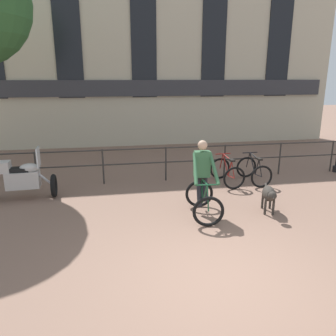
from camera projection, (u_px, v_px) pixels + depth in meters
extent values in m
plane|color=#7A5B4C|center=(223.00, 279.00, 5.16)|extent=(60.00, 60.00, 0.00)
cylinder|color=#2D2B28|center=(36.00, 170.00, 9.30)|extent=(0.05, 0.05, 1.05)
cylinder|color=#2D2B28|center=(103.00, 167.00, 9.63)|extent=(0.05, 0.05, 1.05)
cylinder|color=#2D2B28|center=(166.00, 164.00, 9.95)|extent=(0.05, 0.05, 1.05)
cylinder|color=#2D2B28|center=(225.00, 161.00, 10.27)|extent=(0.05, 0.05, 1.05)
cylinder|color=#2D2B28|center=(280.00, 159.00, 10.60)|extent=(0.05, 0.05, 1.05)
cylinder|color=#2D2B28|center=(332.00, 156.00, 10.92)|extent=(0.05, 0.05, 1.05)
cylinder|color=#2D2B28|center=(166.00, 148.00, 9.82)|extent=(15.00, 0.04, 0.04)
cylinder|color=#2D2B28|center=(166.00, 162.00, 9.93)|extent=(15.00, 0.04, 0.04)
cube|color=#BCB299|center=(143.00, 53.00, 14.49)|extent=(18.00, 0.60, 8.18)
cube|color=#333338|center=(145.00, 88.00, 14.55)|extent=(17.10, 0.12, 0.70)
cube|color=black|center=(68.00, 41.00, 13.53)|extent=(1.10, 0.06, 4.58)
cube|color=black|center=(144.00, 43.00, 14.07)|extent=(1.10, 0.06, 4.58)
cube|color=black|center=(214.00, 44.00, 14.62)|extent=(1.10, 0.06, 4.58)
cube|color=black|center=(279.00, 45.00, 15.16)|extent=(1.10, 0.06, 4.58)
torus|color=black|center=(208.00, 212.00, 6.88)|extent=(0.68, 0.13, 0.68)
torus|color=black|center=(199.00, 194.00, 7.93)|extent=(0.68, 0.13, 0.68)
cylinder|color=#194C2D|center=(205.00, 194.00, 7.23)|extent=(0.08, 0.49, 0.60)
cylinder|color=#194C2D|center=(202.00, 190.00, 7.55)|extent=(0.06, 0.23, 0.52)
cylinder|color=#194C2D|center=(204.00, 182.00, 7.25)|extent=(0.10, 0.66, 0.10)
cylinder|color=#194C2D|center=(201.00, 198.00, 7.73)|extent=(0.07, 0.44, 0.08)
cylinder|color=#194C2D|center=(200.00, 186.00, 7.76)|extent=(0.05, 0.27, 0.47)
cylinder|color=#194C2D|center=(208.00, 198.00, 6.90)|extent=(0.05, 0.23, 0.54)
cylinder|color=#194C2D|center=(207.00, 185.00, 6.93)|extent=(0.48, 0.08, 0.03)
cube|color=black|center=(202.00, 178.00, 7.57)|extent=(0.14, 0.25, 0.05)
cube|color=#33603D|center=(202.00, 164.00, 7.48)|extent=(0.38, 0.25, 0.60)
sphere|color=tan|center=(203.00, 145.00, 7.37)|extent=(0.22, 0.22, 0.22)
cylinder|color=#33603D|center=(195.00, 169.00, 7.15)|extent=(0.21, 0.72, 0.60)
cylinder|color=#33603D|center=(214.00, 168.00, 7.19)|extent=(0.08, 0.71, 0.60)
cylinder|color=black|center=(199.00, 192.00, 7.55)|extent=(0.11, 0.30, 0.69)
cylinder|color=black|center=(205.00, 189.00, 7.55)|extent=(0.17, 0.32, 0.58)
ellipsoid|color=#332D28|center=(269.00, 193.00, 7.63)|extent=(0.44, 0.65, 0.33)
cylinder|color=#332D28|center=(271.00, 196.00, 7.40)|extent=(0.22, 0.22, 0.19)
sphere|color=#332D28|center=(272.00, 196.00, 7.23)|extent=(0.19, 0.19, 0.19)
cone|color=#332D28|center=(273.00, 198.00, 7.15)|extent=(0.13, 0.14, 0.10)
cylinder|color=#332D28|center=(266.00, 186.00, 7.95)|extent=(0.11, 0.21, 0.12)
cylinder|color=#332D28|center=(265.00, 207.00, 7.53)|extent=(0.06, 0.06, 0.38)
cylinder|color=#332D28|center=(273.00, 207.00, 7.51)|extent=(0.06, 0.06, 0.38)
cylinder|color=#332D28|center=(263.00, 201.00, 7.89)|extent=(0.06, 0.06, 0.38)
cylinder|color=#332D28|center=(270.00, 201.00, 7.87)|extent=(0.06, 0.06, 0.38)
torus|color=black|center=(54.00, 186.00, 8.62)|extent=(0.14, 0.62, 0.62)
cube|color=#B7B2AD|center=(23.00, 180.00, 8.40)|extent=(0.83, 0.43, 0.44)
ellipsoid|color=#B7B2AD|center=(29.00, 168.00, 8.36)|extent=(0.49, 0.34, 0.24)
cube|color=black|center=(18.00, 170.00, 8.31)|extent=(0.57, 0.32, 0.10)
cylinder|color=#B2B2B7|center=(46.00, 179.00, 8.53)|extent=(0.42, 0.08, 0.41)
cube|color=silver|center=(38.00, 157.00, 8.34)|extent=(0.05, 0.44, 0.50)
cube|color=#B7B2AD|center=(3.00, 167.00, 8.22)|extent=(0.33, 0.37, 0.28)
torus|color=black|center=(220.00, 168.00, 10.17)|extent=(0.66, 0.10, 0.66)
torus|color=black|center=(234.00, 178.00, 9.19)|extent=(0.66, 0.10, 0.66)
cylinder|color=maroon|center=(226.00, 165.00, 9.73)|extent=(0.06, 0.47, 0.58)
cylinder|color=maroon|center=(230.00, 168.00, 9.44)|extent=(0.04, 0.22, 0.51)
cylinder|color=maroon|center=(227.00, 157.00, 9.57)|extent=(0.07, 0.63, 0.10)
cylinder|color=maroon|center=(231.00, 177.00, 9.39)|extent=(0.05, 0.42, 0.07)
cylinder|color=maroon|center=(233.00, 169.00, 9.24)|extent=(0.04, 0.25, 0.46)
cylinder|color=maroon|center=(221.00, 161.00, 10.02)|extent=(0.04, 0.21, 0.52)
cylinder|color=maroon|center=(223.00, 154.00, 9.86)|extent=(0.48, 0.06, 0.03)
cube|color=black|center=(232.00, 160.00, 9.28)|extent=(0.13, 0.25, 0.05)
torus|color=black|center=(246.00, 167.00, 10.32)|extent=(0.66, 0.07, 0.66)
torus|color=black|center=(262.00, 177.00, 9.33)|extent=(0.66, 0.07, 0.66)
cylinder|color=black|center=(252.00, 163.00, 9.87)|extent=(0.04, 0.47, 0.58)
cylinder|color=black|center=(257.00, 167.00, 9.59)|extent=(0.03, 0.22, 0.51)
cylinder|color=black|center=(254.00, 156.00, 9.72)|extent=(0.04, 0.63, 0.10)
cylinder|color=black|center=(258.00, 175.00, 9.54)|extent=(0.03, 0.42, 0.07)
cylinder|color=black|center=(260.00, 168.00, 9.38)|extent=(0.02, 0.25, 0.46)
cylinder|color=black|center=(248.00, 160.00, 10.17)|extent=(0.03, 0.21, 0.52)
cylinder|color=black|center=(250.00, 153.00, 10.01)|extent=(0.48, 0.03, 0.03)
cube|color=black|center=(259.00, 159.00, 9.42)|extent=(0.12, 0.24, 0.05)
cylinder|color=black|center=(336.00, 169.00, 10.97)|extent=(0.22, 0.22, 0.20)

